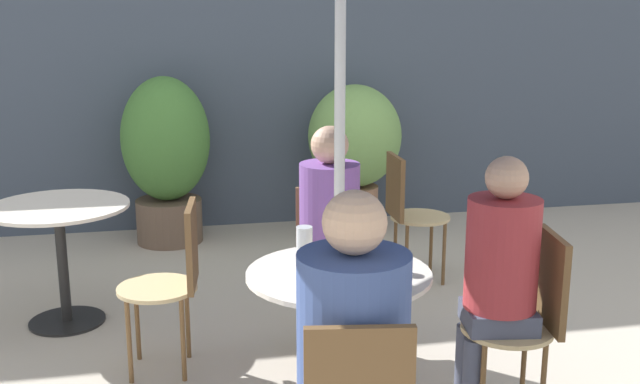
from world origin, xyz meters
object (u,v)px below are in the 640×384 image
at_px(bistro_chair_3, 175,272).
at_px(potted_plant_1, 355,144).
at_px(cafe_table_near, 339,310).
at_px(beer_glass_2, 340,263).
at_px(seated_person_1, 498,268).
at_px(beer_glass_1, 304,249).
at_px(bistro_chair_4, 408,206).
at_px(seated_person_0, 353,338).
at_px(beer_glass_0, 368,246).
at_px(seated_person_2, 330,223).
at_px(bistro_chair_2, 328,253).
at_px(cafe_table_far, 60,233).
at_px(potted_plant_0, 166,153).
at_px(bistro_chair_1, 529,311).

distance_m(bistro_chair_3, potted_plant_1, 2.66).
height_order(cafe_table_near, beer_glass_2, beer_glass_2).
height_order(bistro_chair_3, beer_glass_2, beer_glass_2).
bearing_deg(seated_person_1, beer_glass_1, -91.10).
xyz_separation_m(bistro_chair_4, seated_person_0, (-0.95, -2.35, 0.20)).
bearing_deg(seated_person_0, bistro_chair_3, -58.03).
xyz_separation_m(cafe_table_near, beer_glass_0, (0.14, 0.04, 0.26)).
relative_size(seated_person_1, seated_person_2, 0.98).
xyz_separation_m(bistro_chair_3, bistro_chair_4, (1.53, 1.01, 0.00)).
bearing_deg(bistro_chair_2, bistro_chair_4, 59.27).
bearing_deg(potted_plant_1, cafe_table_far, -144.72).
bearing_deg(bistro_chair_4, beer_glass_2, 154.87).
xyz_separation_m(bistro_chair_2, potted_plant_1, (0.66, 2.08, 0.21)).
distance_m(seated_person_1, beer_glass_0, 0.56).
bearing_deg(seated_person_0, bistro_chair_2, -90.00).
distance_m(seated_person_0, seated_person_1, 0.95).
distance_m(cafe_table_near, cafe_table_far, 1.92).
relative_size(beer_glass_2, potted_plant_0, 0.14).
relative_size(cafe_table_near, beer_glass_1, 4.04).
bearing_deg(bistro_chair_2, cafe_table_near, -90.00).
distance_m(seated_person_1, beer_glass_2, 0.70).
xyz_separation_m(cafe_table_near, seated_person_0, (-0.10, -0.67, 0.18)).
relative_size(seated_person_1, beer_glass_1, 6.18).
xyz_separation_m(cafe_table_near, bistro_chair_4, (0.85, 1.69, -0.02)).
height_order(cafe_table_near, seated_person_2, seated_person_2).
bearing_deg(cafe_table_near, bistro_chair_3, 135.04).
height_order(cafe_table_near, potted_plant_0, potted_plant_0).
xyz_separation_m(seated_person_0, potted_plant_1, (0.89, 3.55, 0.01)).
bearing_deg(potted_plant_0, bistro_chair_3, -89.22).
height_order(seated_person_0, beer_glass_1, seated_person_0).
xyz_separation_m(seated_person_1, beer_glass_0, (-0.53, 0.15, 0.09)).
distance_m(beer_glass_0, potted_plant_0, 2.99).
height_order(cafe_table_far, beer_glass_1, beer_glass_1).
bearing_deg(potted_plant_1, beer_glass_1, -107.97).
xyz_separation_m(cafe_table_far, beer_glass_2, (1.28, -1.55, 0.26)).
xyz_separation_m(seated_person_1, seated_person_2, (-0.56, 0.77, 0.02)).
relative_size(cafe_table_near, seated_person_1, 0.65).
distance_m(seated_person_1, beer_glass_1, 0.82).
height_order(bistro_chair_2, beer_glass_2, beer_glass_2).
height_order(bistro_chair_3, seated_person_0, seated_person_0).
relative_size(cafe_table_near, bistro_chair_1, 0.91).
distance_m(bistro_chair_1, bistro_chair_4, 1.81).
relative_size(cafe_table_near, bistro_chair_3, 0.91).
xyz_separation_m(bistro_chair_2, seated_person_1, (0.54, -0.91, 0.19)).
xyz_separation_m(bistro_chair_4, beer_glass_1, (-0.99, -1.65, 0.29)).
xyz_separation_m(bistro_chair_3, seated_person_1, (1.35, -0.78, 0.19)).
bearing_deg(bistro_chair_2, bistro_chair_1, -45.00).
relative_size(cafe_table_far, bistro_chair_3, 0.92).
distance_m(cafe_table_far, beer_glass_1, 1.82).
bearing_deg(bistro_chair_3, beer_glass_0, 58.58).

